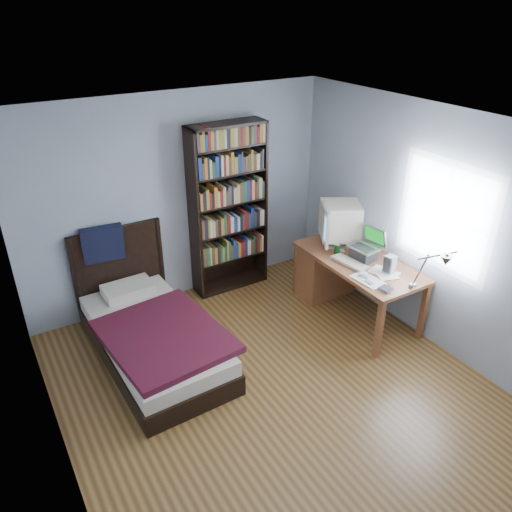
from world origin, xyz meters
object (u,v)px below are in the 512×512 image
at_px(soda_can, 337,249).
at_px(bed, 151,332).
at_px(desk, 333,268).
at_px(crt_monitor, 339,222).
at_px(desk_lamp, 441,263).
at_px(keyboard, 350,263).
at_px(speaker, 390,264).
at_px(bookshelf, 229,210).
at_px(laptop, 365,251).

xyz_separation_m(soda_can, bed, (-2.20, 0.31, -0.53)).
height_order(desk, crt_monitor, crt_monitor).
bearing_deg(desk_lamp, crt_monitor, 86.75).
bearing_deg(desk_lamp, keyboard, 95.39).
height_order(desk, speaker, speaker).
height_order(speaker, bookshelf, bookshelf).
bearing_deg(speaker, crt_monitor, 82.55).
relative_size(keyboard, speaker, 2.18).
height_order(laptop, bookshelf, bookshelf).
relative_size(desk_lamp, soda_can, 5.02).
relative_size(desk, soda_can, 12.85).
bearing_deg(soda_can, laptop, -55.41).
bearing_deg(speaker, desk, 85.51).
bearing_deg(bookshelf, speaker, -59.57).
height_order(soda_can, bookshelf, bookshelf).
bearing_deg(bookshelf, desk, -44.85).
bearing_deg(desk_lamp, soda_can, 93.20).
bearing_deg(keyboard, speaker, -65.34).
xyz_separation_m(desk_lamp, bed, (-2.27, 1.65, -0.96)).
bearing_deg(speaker, bookshelf, 109.65).
bearing_deg(bed, soda_can, -8.04).
xyz_separation_m(desk, crt_monitor, (0.04, 0.01, 0.61)).
distance_m(crt_monitor, desk_lamp, 1.55).
relative_size(keyboard, bookshelf, 0.21).
xyz_separation_m(laptop, bookshelf, (-0.99, 1.37, 0.23)).
bearing_deg(keyboard, laptop, -9.05).
bearing_deg(laptop, speaker, -85.27).
height_order(crt_monitor, bookshelf, bookshelf).
distance_m(soda_can, bookshelf, 1.40).
bearing_deg(bookshelf, soda_can, -53.88).
distance_m(keyboard, speaker, 0.45).
distance_m(desk, bed, 2.32).
relative_size(desk, laptop, 4.13).
relative_size(speaker, bookshelf, 0.09).
distance_m(desk, bookshelf, 1.47).
xyz_separation_m(desk_lamp, keyboard, (-0.10, 1.09, -0.48)).
bearing_deg(speaker, soda_can, 97.75).
height_order(crt_monitor, soda_can, crt_monitor).
height_order(laptop, desk_lamp, desk_lamp).
relative_size(desk_lamp, keyboard, 1.39).
distance_m(desk, laptop, 0.62).
xyz_separation_m(desk, bed, (-2.32, 0.12, -0.16)).
distance_m(desk, speaker, 0.92).
bearing_deg(speaker, desk_lamp, -111.46).
bearing_deg(desk, keyboard, -108.51).
height_order(speaker, soda_can, speaker).
relative_size(crt_monitor, soda_can, 5.28).
bearing_deg(soda_can, speaker, -71.48).
bearing_deg(desk, desk_lamp, -91.71).
bearing_deg(soda_can, keyboard, -96.09).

